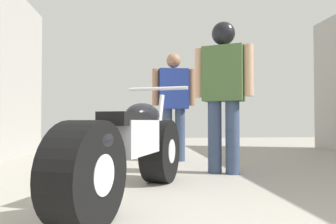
{
  "coord_description": "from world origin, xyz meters",
  "views": [
    {
      "loc": [
        -1.0,
        -0.01,
        0.61
      ],
      "look_at": [
        -0.66,
        3.43,
        0.7
      ],
      "focal_mm": 33.43,
      "sensor_mm": 36.0,
      "label": 1
    }
  ],
  "objects": [
    {
      "name": "motorcycle_maroon_cruiser",
      "position": [
        -1.04,
        2.41,
        0.38
      ],
      "size": [
        1.0,
        1.94,
        0.94
      ],
      "color": "black",
      "rests_on": "ground_plane"
    },
    {
      "name": "mechanic_with_helmet",
      "position": [
        -0.0,
        3.51,
        1.05
      ],
      "size": [
        0.66,
        0.43,
        1.75
      ],
      "color": "#384766",
      "rests_on": "ground_plane"
    },
    {
      "name": "mechanic_in_blue",
      "position": [
        -0.45,
        4.65,
        0.91
      ],
      "size": [
        0.65,
        0.24,
        1.62
      ],
      "color": "#384766",
      "rests_on": "ground_plane"
    },
    {
      "name": "ground_plane",
      "position": [
        0.0,
        3.15,
        0.0
      ],
      "size": [
        15.13,
        15.13,
        0.0
      ],
      "primitive_type": "plane",
      "color": "#9E998E"
    }
  ]
}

